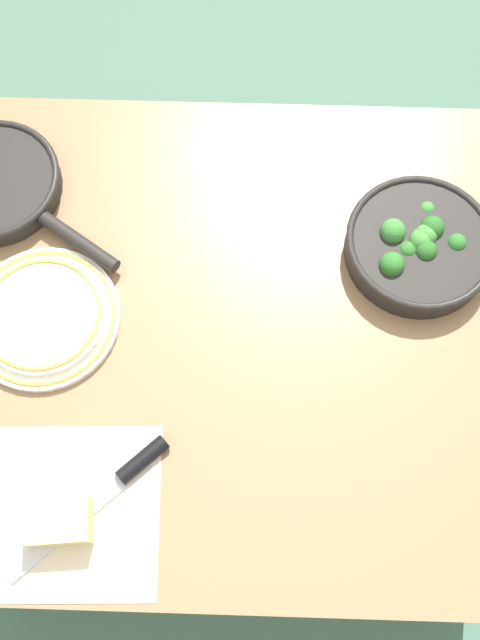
% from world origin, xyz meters
% --- Properties ---
extents(ground_plane, '(14.00, 14.00, 0.00)m').
position_xyz_m(ground_plane, '(0.00, 0.00, 0.00)').
color(ground_plane, '#476B56').
extents(dining_table_red, '(1.16, 0.86, 0.73)m').
position_xyz_m(dining_table_red, '(0.00, 0.00, 0.64)').
color(dining_table_red, olive).
rests_on(dining_table_red, ground_plane).
extents(skillet_broccoli, '(0.37, 0.24, 0.07)m').
position_xyz_m(skillet_broccoli, '(0.29, 0.14, 0.76)').
color(skillet_broccoli, black).
rests_on(skillet_broccoli, dining_table_red).
extents(parchment_sheet, '(0.30, 0.26, 0.00)m').
position_xyz_m(parchment_sheet, '(-0.25, -0.30, 0.73)').
color(parchment_sheet, beige).
rests_on(parchment_sheet, dining_table_red).
extents(grater_knife, '(0.23, 0.22, 0.02)m').
position_xyz_m(grater_knife, '(-0.18, -0.26, 0.73)').
color(grater_knife, silver).
rests_on(grater_knife, dining_table_red).
extents(cheese_block, '(0.10, 0.07, 0.05)m').
position_xyz_m(cheese_block, '(-0.25, -0.32, 0.75)').
color(cheese_block, '#EFD67A').
rests_on(cheese_block, dining_table_red).
extents(dinner_plate_stack, '(0.25, 0.25, 0.03)m').
position_xyz_m(dinner_plate_stack, '(-0.31, 0.00, 0.74)').
color(dinner_plate_stack, white).
rests_on(dinner_plate_stack, dining_table_red).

